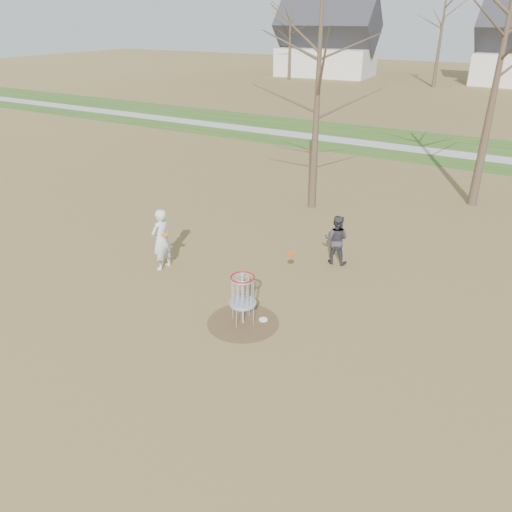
{
  "coord_description": "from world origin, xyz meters",
  "views": [
    {
      "loc": [
        5.55,
        -8.88,
        6.95
      ],
      "look_at": [
        -0.5,
        1.5,
        1.1
      ],
      "focal_mm": 35.0,
      "sensor_mm": 36.0,
      "label": 1
    }
  ],
  "objects_px": {
    "player_standing": "(161,240)",
    "disc_grounded": "(263,320)",
    "player_throwing": "(336,240)",
    "disc_golf_basket": "(243,291)"
  },
  "relations": [
    {
      "from": "player_standing",
      "to": "disc_grounded",
      "type": "bearing_deg",
      "value": 81.04
    },
    {
      "from": "player_throwing",
      "to": "disc_golf_basket",
      "type": "height_order",
      "value": "player_throwing"
    },
    {
      "from": "disc_golf_basket",
      "to": "player_throwing",
      "type": "bearing_deg",
      "value": 80.82
    },
    {
      "from": "disc_golf_basket",
      "to": "disc_grounded",
      "type": "bearing_deg",
      "value": 41.82
    },
    {
      "from": "player_throwing",
      "to": "disc_golf_basket",
      "type": "xyz_separation_m",
      "value": [
        -0.69,
        -4.29,
        0.14
      ]
    },
    {
      "from": "player_standing",
      "to": "disc_grounded",
      "type": "height_order",
      "value": "player_standing"
    },
    {
      "from": "player_standing",
      "to": "disc_golf_basket",
      "type": "relative_size",
      "value": 1.4
    },
    {
      "from": "player_standing",
      "to": "player_throwing",
      "type": "relative_size",
      "value": 1.22
    },
    {
      "from": "player_throwing",
      "to": "disc_golf_basket",
      "type": "relative_size",
      "value": 1.15
    },
    {
      "from": "player_standing",
      "to": "disc_golf_basket",
      "type": "distance_m",
      "value": 3.88
    }
  ]
}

